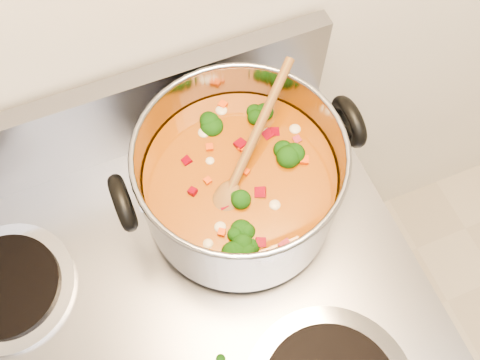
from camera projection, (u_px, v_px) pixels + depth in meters
name	position (u px, v px, depth m)	size (l,w,h in m)	color
stockpot	(239.00, 181.00, 0.75)	(0.34, 0.28, 0.17)	#94949B
wooden_spoon	(242.00, 164.00, 0.71)	(0.19, 0.17, 0.10)	brown
cooktop_crumbs	(297.00, 263.00, 0.78)	(0.30, 0.23, 0.01)	black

